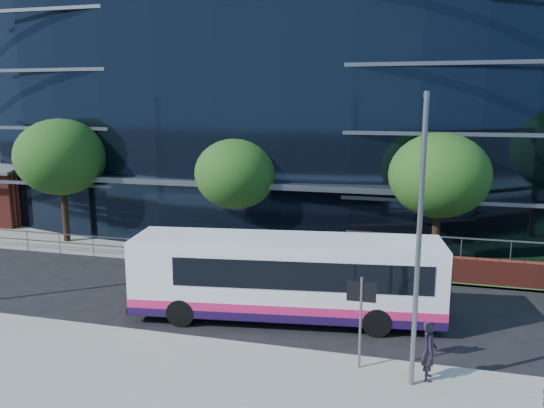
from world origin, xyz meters
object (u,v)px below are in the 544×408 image
(tree_far_c, at_px, (439,176))
(city_bus, at_px, (288,277))
(tree_far_a, at_px, (61,157))
(pedestrian, at_px, (429,351))
(tree_far_b, at_px, (236,174))
(street_sign, at_px, (361,303))
(streetlight_east, at_px, (419,235))

(tree_far_c, xyz_separation_m, city_bus, (-5.42, -7.27, -2.93))
(tree_far_a, height_order, pedestrian, tree_far_a)
(tree_far_b, xyz_separation_m, pedestrian, (9.45, -11.28, -3.20))
(tree_far_b, distance_m, pedestrian, 15.06)
(tree_far_c, height_order, pedestrian, tree_far_c)
(pedestrian, bearing_deg, street_sign, 82.28)
(street_sign, bearing_deg, tree_far_c, 76.71)
(streetlight_east, bearing_deg, tree_far_a, 149.54)
(street_sign, distance_m, city_bus, 4.45)
(street_sign, bearing_deg, city_bus, 131.37)
(tree_far_b, distance_m, streetlight_east, 14.74)
(street_sign, height_order, tree_far_b, tree_far_b)
(city_bus, bearing_deg, tree_far_a, 145.86)
(city_bus, relative_size, pedestrian, 6.69)
(tree_far_a, bearing_deg, city_bus, -26.51)
(tree_far_a, relative_size, pedestrian, 4.08)
(street_sign, bearing_deg, pedestrian, -5.56)
(streetlight_east, bearing_deg, street_sign, 158.64)
(tree_far_b, height_order, tree_far_c, tree_far_c)
(tree_far_b, bearing_deg, streetlight_east, -52.37)
(streetlight_east, height_order, pedestrian, streetlight_east)
(tree_far_b, height_order, city_bus, tree_far_b)
(tree_far_a, bearing_deg, streetlight_east, -30.46)
(tree_far_c, relative_size, city_bus, 0.57)
(tree_far_a, relative_size, streetlight_east, 0.87)
(tree_far_c, bearing_deg, city_bus, -126.69)
(street_sign, height_order, pedestrian, street_sign)
(street_sign, relative_size, city_bus, 0.24)
(city_bus, bearing_deg, streetlight_east, -49.07)
(streetlight_east, xyz_separation_m, city_bus, (-4.42, 3.90, -2.83))
(street_sign, relative_size, tree_far_b, 0.46)
(tree_far_c, bearing_deg, street_sign, -103.29)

